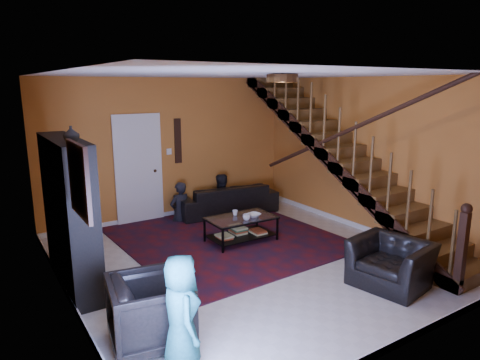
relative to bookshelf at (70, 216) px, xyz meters
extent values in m
plane|color=beige|center=(2.40, -0.60, -0.96)|extent=(5.50, 5.50, 0.00)
plane|color=#C3742B|center=(2.40, 2.15, 0.44)|extent=(5.20, 0.00, 5.20)
plane|color=#C3742B|center=(2.40, -3.35, 0.44)|extent=(5.20, 0.00, 5.20)
plane|color=#C3742B|center=(-0.20, -0.60, 0.44)|extent=(0.00, 5.50, 5.50)
plane|color=#C3742B|center=(5.00, -0.60, 0.44)|extent=(0.00, 5.50, 5.50)
plane|color=white|center=(2.40, -0.60, 1.84)|extent=(5.50, 5.50, 0.00)
cube|color=silver|center=(2.40, 2.14, -0.91)|extent=(5.20, 0.02, 0.10)
cube|color=silver|center=(-0.19, -0.60, -0.91)|extent=(0.02, 5.50, 0.10)
cube|color=#C3742B|center=(4.53, -0.60, 0.36)|extent=(0.95, 4.92, 2.83)
cube|color=black|center=(4.07, -0.60, 0.44)|extent=(0.04, 5.02, 3.02)
cylinder|color=black|center=(4.10, -0.60, 0.89)|extent=(0.07, 4.20, 2.44)
cube|color=black|center=(4.10, -3.00, -0.41)|extent=(0.10, 0.10, 1.10)
cube|color=black|center=(0.00, 0.00, 0.04)|extent=(0.35, 1.80, 2.00)
cube|color=black|center=(0.00, 0.00, -0.56)|extent=(0.35, 1.72, 0.03)
cube|color=black|center=(0.00, 0.00, 0.20)|extent=(0.35, 1.72, 0.03)
cube|color=silver|center=(1.70, 2.12, 0.06)|extent=(0.82, 0.05, 2.05)
cube|color=maroon|center=(-0.17, -1.50, 0.79)|extent=(0.04, 0.74, 0.74)
cube|color=black|center=(2.55, 2.13, 0.59)|extent=(0.14, 0.03, 0.90)
cylinder|color=#3F2814|center=(2.40, -1.40, 1.78)|extent=(0.40, 0.40, 0.10)
cube|color=#480D11|center=(2.63, 0.51, -0.95)|extent=(3.56, 4.02, 0.02)
imported|color=black|center=(3.43, 1.70, -0.66)|extent=(2.19, 1.07, 0.61)
imported|color=black|center=(0.35, -1.90, -0.59)|extent=(0.94, 0.92, 0.74)
imported|color=black|center=(3.57, -2.36, -0.65)|extent=(1.01, 1.11, 0.63)
imported|color=black|center=(2.38, 1.75, -0.79)|extent=(0.49, 0.35, 1.24)
imported|color=black|center=(3.31, 1.75, -0.77)|extent=(0.65, 0.52, 1.29)
imported|color=#1A6264|center=(0.45, -2.42, -0.39)|extent=(0.45, 0.61, 1.15)
cube|color=black|center=(2.22, -0.20, -0.75)|extent=(0.03, 0.03, 0.43)
cube|color=black|center=(3.32, -0.20, -0.75)|extent=(0.03, 0.03, 0.43)
cube|color=black|center=(2.22, 0.42, -0.75)|extent=(0.03, 0.03, 0.43)
cube|color=black|center=(3.32, 0.42, -0.75)|extent=(0.03, 0.03, 0.43)
cube|color=black|center=(2.77, 0.11, -0.85)|extent=(1.11, 0.63, 0.02)
cube|color=silver|center=(2.77, 0.11, -0.53)|extent=(1.17, 0.69, 0.02)
imported|color=#999999|center=(2.76, -0.08, -0.47)|extent=(0.16, 0.16, 0.10)
imported|color=#999999|center=(2.74, 0.26, -0.48)|extent=(0.11, 0.11, 0.09)
imported|color=#999999|center=(2.97, 0.01, -0.49)|extent=(0.26, 0.26, 0.06)
imported|color=#999999|center=(0.00, -0.50, 1.13)|extent=(0.18, 0.18, 0.19)
camera|label=1|loc=(-1.05, -5.77, 1.70)|focal=32.00mm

